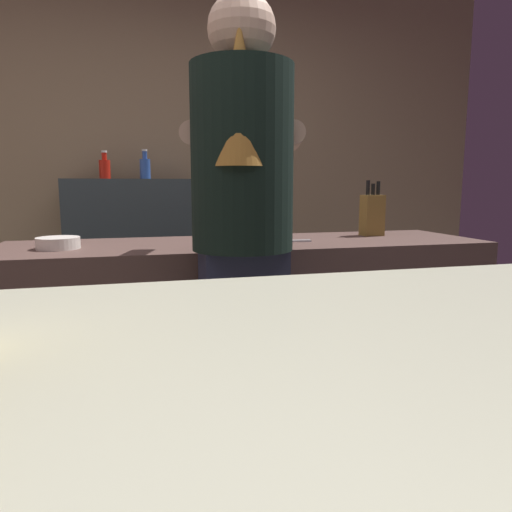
{
  "coord_description": "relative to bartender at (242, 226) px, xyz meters",
  "views": [
    {
      "loc": [
        -0.13,
        -1.3,
        1.15
      ],
      "look_at": [
        0.01,
        -0.75,
        1.07
      ],
      "focal_mm": 32.61,
      "sensor_mm": 36.0,
      "label": 1
    }
  ],
  "objects": [
    {
      "name": "back_shelf",
      "position": [
        -0.37,
        1.7,
        -0.42
      ],
      "size": [
        0.83,
        0.36,
        1.2
      ],
      "primitive_type": "cube",
      "color": "#323F41",
      "rests_on": "ground"
    },
    {
      "name": "knife_block",
      "position": [
        0.79,
        0.55,
        -0.01
      ],
      "size": [
        0.1,
        0.08,
        0.27
      ],
      "color": "olive",
      "rests_on": "prep_counter"
    },
    {
      "name": "chefs_knife",
      "position": [
        0.28,
        0.4,
        -0.11
      ],
      "size": [
        0.24,
        0.06,
        0.01
      ],
      "primitive_type": "cube",
      "rotation": [
        0.0,
        0.0,
        -0.11
      ],
      "color": "silver",
      "rests_on": "prep_counter"
    },
    {
      "name": "bottle_olive_oil",
      "position": [
        -0.53,
        1.73,
        0.25
      ],
      "size": [
        0.07,
        0.07,
        0.18
      ],
      "color": "red",
      "rests_on": "back_shelf"
    },
    {
      "name": "mixing_bowl",
      "position": [
        -0.64,
        0.42,
        -0.09
      ],
      "size": [
        0.17,
        0.17,
        0.05
      ],
      "primitive_type": "cylinder",
      "color": "silver",
      "rests_on": "prep_counter"
    },
    {
      "name": "wall_back",
      "position": [
        -0.22,
        1.98,
        0.33
      ],
      "size": [
        5.2,
        0.1,
        2.7
      ],
      "primitive_type": "cube",
      "color": "#98815F",
      "rests_on": "ground"
    },
    {
      "name": "bartender",
      "position": [
        0.0,
        0.0,
        0.0
      ],
      "size": [
        0.49,
        0.55,
        1.76
      ],
      "rotation": [
        0.0,
        0.0,
        1.28
      ],
      "color": "#24273D",
      "rests_on": "ground"
    },
    {
      "name": "bottle_vinegar",
      "position": [
        -0.27,
        1.68,
        0.25
      ],
      "size": [
        0.07,
        0.07,
        0.19
      ],
      "color": "#2D519E",
      "rests_on": "back_shelf"
    },
    {
      "name": "prep_counter",
      "position": [
        0.13,
        0.45,
        -0.56
      ],
      "size": [
        2.1,
        0.6,
        0.91
      ],
      "primitive_type": "cube",
      "color": "brown",
      "rests_on": "ground"
    }
  ]
}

